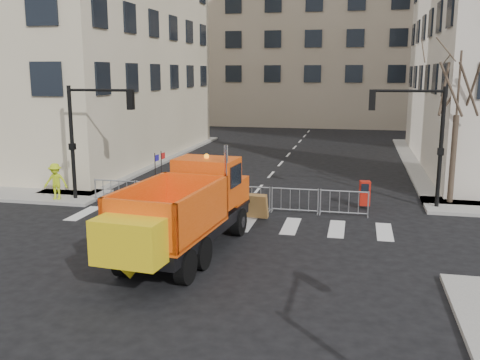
% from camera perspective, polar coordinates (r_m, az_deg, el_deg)
% --- Properties ---
extents(ground, '(120.00, 120.00, 0.00)m').
position_cam_1_polar(ground, '(16.78, -5.59, -9.58)').
color(ground, black).
rests_on(ground, ground).
extents(sidewalk_back, '(64.00, 5.00, 0.15)m').
position_cam_1_polar(sidewalk_back, '(24.61, 0.52, -2.49)').
color(sidewalk_back, gray).
rests_on(sidewalk_back, ground).
extents(building_far, '(30.00, 18.00, 24.00)m').
position_cam_1_polar(building_far, '(67.31, 8.57, 16.46)').
color(building_far, tan).
rests_on(building_far, ground).
extents(traffic_light_left, '(0.18, 0.18, 5.40)m').
position_cam_1_polar(traffic_light_left, '(26.05, -17.47, 3.64)').
color(traffic_light_left, black).
rests_on(traffic_light_left, ground).
extents(traffic_light_right, '(0.18, 0.18, 5.40)m').
position_cam_1_polar(traffic_light_right, '(24.84, 20.63, 3.08)').
color(traffic_light_right, black).
rests_on(traffic_light_right, ground).
extents(crowd_barriers, '(12.60, 0.60, 1.10)m').
position_cam_1_polar(crowd_barriers, '(23.81, -1.69, -1.79)').
color(crowd_barriers, '#9EA0A5').
rests_on(crowd_barriers, ground).
extents(street_tree, '(3.00, 3.00, 7.50)m').
position_cam_1_polar(street_tree, '(25.82, 22.03, 5.62)').
color(street_tree, '#382B21').
rests_on(street_tree, ground).
extents(plow_truck, '(3.48, 9.44, 3.59)m').
position_cam_1_polar(plow_truck, '(17.63, -5.93, -3.10)').
color(plow_truck, black).
rests_on(plow_truck, ground).
extents(cop_a, '(0.72, 0.55, 1.79)m').
position_cam_1_polar(cop_a, '(23.33, -3.58, -1.22)').
color(cop_a, black).
rests_on(cop_a, ground).
extents(cop_b, '(1.16, 1.00, 2.06)m').
position_cam_1_polar(cop_b, '(21.68, -1.52, -1.81)').
color(cop_b, black).
rests_on(cop_b, ground).
extents(cop_c, '(0.89, 1.03, 1.66)m').
position_cam_1_polar(cop_c, '(23.23, -2.53, -1.43)').
color(cop_c, black).
rests_on(cop_c, ground).
extents(worker, '(1.19, 0.80, 1.70)m').
position_cam_1_polar(worker, '(26.30, -19.07, -0.14)').
color(worker, '#BAD619').
rests_on(worker, sidewalk_back).
extents(newspaper_box, '(0.51, 0.46, 1.10)m').
position_cam_1_polar(newspaper_box, '(24.46, 13.16, -1.37)').
color(newspaper_box, '#B0180D').
rests_on(newspaper_box, sidewalk_back).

